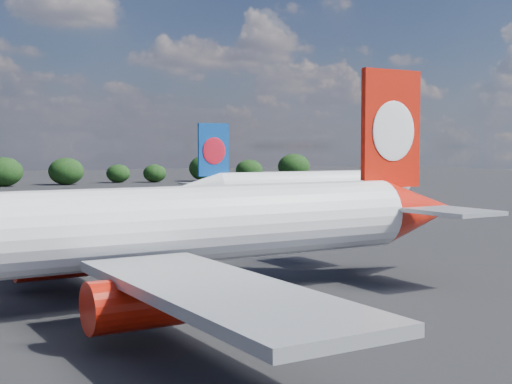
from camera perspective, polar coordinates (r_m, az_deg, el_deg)
name	(u,v)px	position (r m, az deg, el deg)	size (l,w,h in m)	color
qantas_airliner	(173,228)	(51.09, -6.66, -2.86)	(54.19, 51.62, 17.67)	white
china_southern_airliner	(306,186)	(120.75, 4.06, 0.50)	(45.34, 43.06, 14.82)	white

